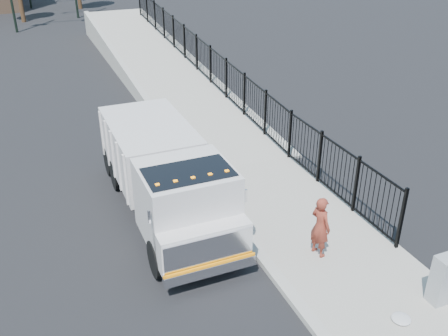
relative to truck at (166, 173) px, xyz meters
name	(u,v)px	position (x,y,z in m)	size (l,w,h in m)	color
ground	(247,240)	(1.67, -2.10, -1.44)	(120.00, 120.00, 0.00)	black
sidewalk	(345,263)	(3.59, -4.10, -1.38)	(3.55, 12.00, 0.12)	#9E998E
curb	(280,281)	(1.67, -4.10, -1.36)	(0.30, 12.00, 0.16)	#ADAAA3
ramp	(161,75)	(3.79, 13.90, -1.44)	(3.95, 24.00, 1.70)	#9E998E
iron_fence	(211,77)	(5.22, 9.90, -0.54)	(0.10, 28.00, 1.80)	black
truck	(166,173)	(0.00, 0.00, 0.00)	(2.52, 7.50, 2.56)	black
worker	(320,226)	(3.10, -3.52, -0.47)	(0.62, 0.41, 1.71)	maroon
utility_cabinet	(444,279)	(4.77, -6.16, -0.70)	(0.55, 0.40, 1.25)	gray
debris	(401,319)	(3.51, -6.34, -1.27)	(0.44, 0.44, 0.11)	silver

